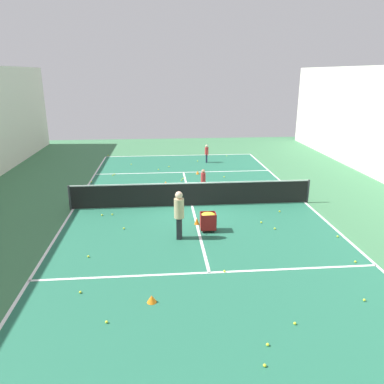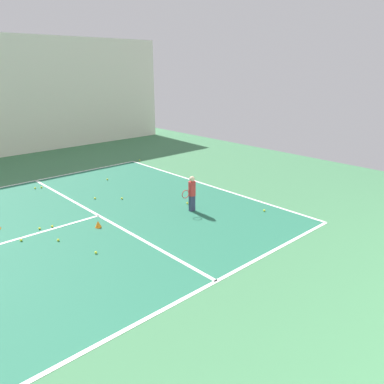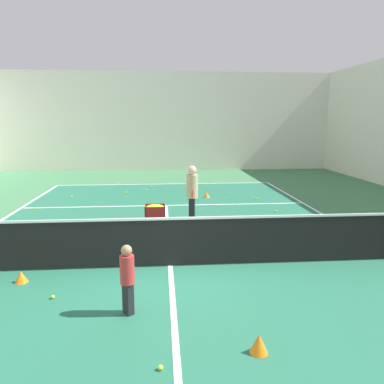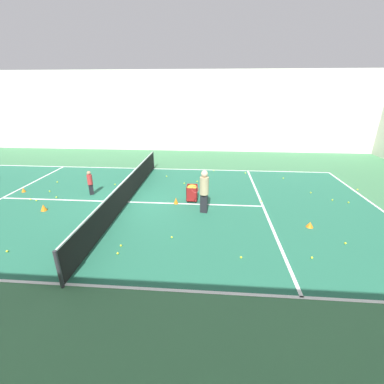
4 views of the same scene
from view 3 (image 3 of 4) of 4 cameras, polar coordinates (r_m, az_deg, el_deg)
ground_plane at (r=8.31m, az=-3.33°, el=-11.20°), size 36.48×36.48×0.00m
court_playing_area at (r=8.31m, az=-3.33°, el=-11.19°), size 10.51×21.68×0.00m
line_baseline_far at (r=18.81m, az=-4.18°, el=1.23°), size 10.51×0.10×0.00m
line_service_far at (r=14.02m, az=-3.96°, el=-2.05°), size 10.51×0.10×0.00m
line_centre_service at (r=8.31m, az=-3.33°, el=-11.16°), size 0.10×11.93×0.00m
hall_enclosure_far at (r=24.02m, az=-4.43°, el=10.61°), size 21.31×0.15×6.13m
tennis_net at (r=8.12m, az=-3.37°, el=-7.50°), size 10.81×0.10×1.09m
coach_at_net at (r=11.36m, az=0.00°, el=0.20°), size 0.42×0.71×1.79m
child_midcourt at (r=6.24m, az=-9.83°, el=-12.33°), size 0.33×0.33×1.17m
ball_cart at (r=10.88m, az=-5.64°, el=-3.07°), size 0.58×0.47×0.74m
training_cone_0 at (r=10.32m, az=-3.65°, el=-5.93°), size 0.20×0.20×0.29m
training_cone_2 at (r=8.19m, az=-24.59°, el=-11.67°), size 0.25×0.25×0.22m
training_cone_3 at (r=5.54m, az=10.16°, el=-21.78°), size 0.25×0.25×0.27m
training_cone_4 at (r=15.45m, az=2.26°, el=-0.45°), size 0.26×0.26×0.20m
tennis_ball_0 at (r=10.00m, az=-25.43°, el=-8.19°), size 0.07×0.07×0.07m
tennis_ball_1 at (r=7.32m, az=-20.45°, el=-14.73°), size 0.07×0.07×0.07m
tennis_ball_2 at (r=17.21m, az=-7.00°, el=0.39°), size 0.07×0.07×0.07m
tennis_ball_5 at (r=9.80m, az=17.40°, el=-7.99°), size 0.07×0.07×0.07m
tennis_ball_7 at (r=5.24m, az=-4.82°, el=-25.11°), size 0.07×0.07×0.07m
tennis_ball_11 at (r=19.11m, az=-11.18°, el=1.30°), size 0.07×0.07×0.07m
tennis_ball_12 at (r=16.21m, az=-17.87°, el=-0.69°), size 0.07×0.07×0.07m
tennis_ball_15 at (r=19.28m, az=4.01°, el=1.56°), size 0.07×0.07×0.07m
tennis_ball_16 at (r=14.52m, az=-22.78°, el=-2.30°), size 0.07×0.07×0.07m
tennis_ball_17 at (r=10.72m, az=-17.67°, el=-6.40°), size 0.07×0.07×0.07m
tennis_ball_18 at (r=11.00m, az=11.35°, el=-5.66°), size 0.07×0.07×0.07m
tennis_ball_23 at (r=12.90m, az=-26.69°, el=-4.18°), size 0.07×0.07×0.07m
tennis_ball_26 at (r=13.33m, az=12.68°, el=-2.82°), size 0.07×0.07×0.07m
tennis_ball_27 at (r=15.26m, az=9.82°, el=-1.01°), size 0.07×0.07×0.07m
tennis_ball_28 at (r=17.78m, az=-6.19°, el=0.75°), size 0.07×0.07×0.07m
tennis_ball_29 at (r=11.42m, az=-18.65°, el=-5.40°), size 0.07×0.07×0.07m
tennis_ball_30 at (r=10.00m, az=19.56°, el=-7.75°), size 0.07×0.07×0.07m
tennis_ball_31 at (r=16.62m, az=-10.01°, el=-0.06°), size 0.07×0.07×0.07m
tennis_ball_32 at (r=16.37m, az=5.65°, el=-0.11°), size 0.07×0.07×0.07m
tennis_ball_33 at (r=14.02m, az=-5.84°, el=-1.95°), size 0.07×0.07×0.07m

